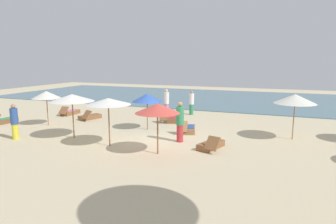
# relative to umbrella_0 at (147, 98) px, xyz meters

# --- Properties ---
(ground_plane) EXTENTS (60.00, 60.00, 0.00)m
(ground_plane) POSITION_rel_umbrella_0_xyz_m (1.76, -1.77, -1.83)
(ground_plane) COLOR beige
(ocean_water) EXTENTS (48.00, 16.00, 0.06)m
(ocean_water) POSITION_rel_umbrella_0_xyz_m (1.76, 15.23, -1.80)
(ocean_water) COLOR slate
(ocean_water) RESTS_ON ground_plane
(umbrella_0) EXTENTS (1.70, 1.70, 2.06)m
(umbrella_0) POSITION_rel_umbrella_0_xyz_m (0.00, 0.00, 0.00)
(umbrella_0) COLOR brown
(umbrella_0) RESTS_ON ground_plane
(umbrella_1) EXTENTS (1.71, 1.71, 2.08)m
(umbrella_1) POSITION_rel_umbrella_0_xyz_m (-6.10, -1.19, 0.03)
(umbrella_1) COLOR olive
(umbrella_1) RESTS_ON ground_plane
(umbrella_2) EXTENTS (1.88, 1.88, 2.15)m
(umbrella_2) POSITION_rel_umbrella_0_xyz_m (2.34, -3.89, 0.12)
(umbrella_2) COLOR brown
(umbrella_2) RESTS_ON ground_plane
(umbrella_3) EXTENTS (2.03, 2.03, 2.23)m
(umbrella_3) POSITION_rel_umbrella_0_xyz_m (-0.19, -3.65, 0.25)
(umbrella_3) COLOR brown
(umbrella_3) RESTS_ON ground_plane
(umbrella_6) EXTENTS (2.20, 2.20, 2.24)m
(umbrella_6) POSITION_rel_umbrella_0_xyz_m (-2.67, -3.07, 0.23)
(umbrella_6) COLOR brown
(umbrella_6) RESTS_ON ground_plane
(umbrella_7) EXTENTS (2.03, 2.03, 2.28)m
(umbrella_7) POSITION_rel_umbrella_0_xyz_m (7.66, 0.73, 0.21)
(umbrella_7) COLOR olive
(umbrella_7) RESTS_ON ground_plane
(lounger_0) EXTENTS (1.08, 1.78, 0.70)m
(lounger_0) POSITION_rel_umbrella_0_xyz_m (4.26, -2.33, -1.66)
(lounger_0) COLOR brown
(lounger_0) RESTS_ON ground_plane
(lounger_1) EXTENTS (1.03, 1.78, 0.70)m
(lounger_1) POSITION_rel_umbrella_0_xyz_m (2.37, 0.28, -1.65)
(lounger_1) COLOR olive
(lounger_1) RESTS_ON ground_plane
(lounger_2) EXTENTS (1.15, 1.79, 0.68)m
(lounger_2) POSITION_rel_umbrella_0_xyz_m (0.42, 2.59, -1.65)
(lounger_2) COLOR brown
(lounger_2) RESTS_ON ground_plane
(lounger_3) EXTENTS (0.75, 1.72, 0.71)m
(lounger_3) POSITION_rel_umbrella_0_xyz_m (-9.06, -1.81, -1.65)
(lounger_3) COLOR brown
(lounger_3) RESTS_ON ground_plane
(lounger_4) EXTENTS (0.62, 1.71, 0.67)m
(lounger_4) POSITION_rel_umbrella_0_xyz_m (-7.27, 2.19, -1.66)
(lounger_4) COLOR brown
(lounger_4) RESTS_ON ground_plane
(lounger_6) EXTENTS (1.12, 1.79, 0.69)m
(lounger_6) POSITION_rel_umbrella_0_xyz_m (-4.89, 1.30, -1.66)
(lounger_6) COLOR brown
(lounger_6) RESTS_ON ground_plane
(person_0) EXTENTS (0.43, 0.43, 1.75)m
(person_0) POSITION_rel_umbrella_0_xyz_m (0.91, 5.47, -0.95)
(person_0) COLOR #338C59
(person_0) RESTS_ON ground_plane
(person_1) EXTENTS (0.43, 0.43, 1.96)m
(person_1) POSITION_rel_umbrella_0_xyz_m (2.58, -1.75, -0.84)
(person_1) COLOR #BF3338
(person_1) RESTS_ON ground_plane
(person_2) EXTENTS (0.50, 0.50, 1.78)m
(person_2) POSITION_rel_umbrella_0_xyz_m (-5.25, -4.32, -0.94)
(person_2) COLOR yellow
(person_2) RESTS_ON ground_plane
(person_3) EXTENTS (0.53, 0.53, 1.86)m
(person_3) POSITION_rel_umbrella_0_xyz_m (-0.73, 4.69, -0.89)
(person_3) COLOR #D17299
(person_3) RESTS_ON ground_plane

